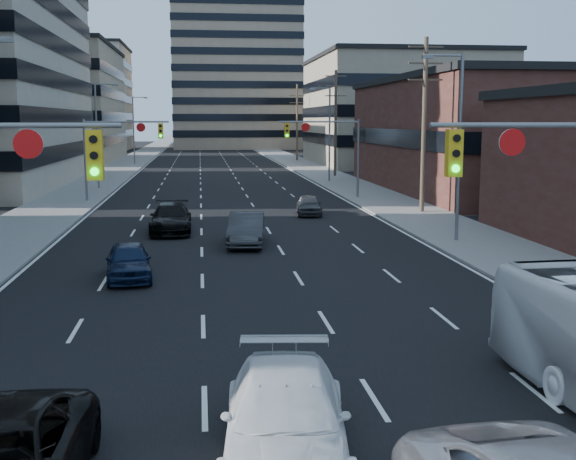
# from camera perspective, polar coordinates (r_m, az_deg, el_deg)

# --- Properties ---
(road_surface) EXTENTS (18.00, 300.00, 0.02)m
(road_surface) POSITION_cam_1_polar(r_m,az_deg,el_deg) (138.47, -6.22, 6.18)
(road_surface) COLOR black
(road_surface) RESTS_ON ground
(sidewalk_left) EXTENTS (5.00, 300.00, 0.15)m
(sidewalk_left) POSITION_cam_1_polar(r_m,az_deg,el_deg) (138.80, -11.00, 6.11)
(sidewalk_left) COLOR slate
(sidewalk_left) RESTS_ON ground
(sidewalk_right) EXTENTS (5.00, 300.00, 0.15)m
(sidewalk_right) POSITION_cam_1_polar(r_m,az_deg,el_deg) (139.10, -1.45, 6.27)
(sidewalk_right) COLOR slate
(sidewalk_right) RESTS_ON ground
(office_left_far) EXTENTS (20.00, 30.00, 16.00)m
(office_left_far) POSITION_cam_1_polar(r_m,az_deg,el_deg) (110.61, -18.77, 9.30)
(office_left_far) COLOR gray
(office_left_far) RESTS_ON ground
(storefront_right_mid) EXTENTS (20.00, 30.00, 9.00)m
(storefront_right_mid) POSITION_cam_1_polar(r_m,az_deg,el_deg) (63.80, 17.05, 7.03)
(storefront_right_mid) COLOR #472119
(storefront_right_mid) RESTS_ON ground
(office_right_far) EXTENTS (22.00, 28.00, 14.00)m
(office_right_far) POSITION_cam_1_polar(r_m,az_deg,el_deg) (100.00, 8.72, 9.20)
(office_right_far) COLOR gray
(office_right_far) RESTS_ON ground
(apartment_tower) EXTENTS (26.00, 26.00, 58.00)m
(apartment_tower) POSITION_cam_1_polar(r_m,az_deg,el_deg) (160.20, -4.25, 16.94)
(apartment_tower) COLOR gray
(apartment_tower) RESTS_ON ground
(bg_block_left) EXTENTS (24.00, 24.00, 20.00)m
(bg_block_left) POSITION_cam_1_polar(r_m,az_deg,el_deg) (150.69, -17.20, 9.85)
(bg_block_left) COLOR #ADA089
(bg_block_left) RESTS_ON ground
(bg_block_right) EXTENTS (22.00, 22.00, 12.00)m
(bg_block_right) POSITION_cam_1_polar(r_m,az_deg,el_deg) (142.41, 6.88, 8.65)
(bg_block_right) COLOR gray
(bg_block_right) RESTS_ON ground
(signal_far_left) EXTENTS (6.09, 0.33, 6.00)m
(signal_far_left) POSITION_cam_1_polar(r_m,az_deg,el_deg) (53.68, -13.32, 6.72)
(signal_far_left) COLOR slate
(signal_far_left) RESTS_ON ground
(signal_far_right) EXTENTS (6.09, 0.33, 6.00)m
(signal_far_right) POSITION_cam_1_polar(r_m,az_deg,el_deg) (54.19, 3.17, 6.96)
(signal_far_right) COLOR slate
(signal_far_right) RESTS_ON ground
(utility_pole_block) EXTENTS (2.20, 0.28, 11.00)m
(utility_pole_block) POSITION_cam_1_polar(r_m,az_deg,el_deg) (46.49, 10.70, 8.36)
(utility_pole_block) COLOR #4C3D2D
(utility_pole_block) RESTS_ON ground
(utility_pole_midblock) EXTENTS (2.20, 0.28, 11.00)m
(utility_pole_midblock) POSITION_cam_1_polar(r_m,az_deg,el_deg) (75.64, 3.77, 8.55)
(utility_pole_midblock) COLOR #4C3D2D
(utility_pole_midblock) RESTS_ON ground
(utility_pole_distant) EXTENTS (2.20, 0.28, 11.00)m
(utility_pole_distant) POSITION_cam_1_polar(r_m,az_deg,el_deg) (105.27, 0.72, 8.60)
(utility_pole_distant) COLOR #4C3D2D
(utility_pole_distant) RESTS_ON ground
(streetlight_left_mid) EXTENTS (2.03, 0.22, 9.00)m
(streetlight_left_mid) POSITION_cam_1_polar(r_m,az_deg,el_deg) (63.92, -14.74, 7.62)
(streetlight_left_mid) COLOR slate
(streetlight_left_mid) RESTS_ON ground
(streetlight_left_far) EXTENTS (2.03, 0.22, 9.00)m
(streetlight_left_far) POSITION_cam_1_polar(r_m,az_deg,el_deg) (98.71, -12.01, 7.99)
(streetlight_left_far) COLOR slate
(streetlight_left_far) RESTS_ON ground
(streetlight_right_near) EXTENTS (2.03, 0.22, 9.00)m
(streetlight_right_near) POSITION_cam_1_polar(r_m,az_deg,el_deg) (35.49, 13.17, 7.06)
(streetlight_right_near) COLOR slate
(streetlight_right_near) RESTS_ON ground
(streetlight_right_far) EXTENTS (2.03, 0.22, 9.00)m
(streetlight_right_far) POSITION_cam_1_polar(r_m,az_deg,el_deg) (69.41, 3.17, 7.95)
(streetlight_right_far) COLOR slate
(streetlight_right_far) RESTS_ON ground
(white_van) EXTENTS (2.72, 5.53, 1.55)m
(white_van) POSITION_cam_1_polar(r_m,az_deg,el_deg) (12.94, -0.19, -14.72)
(white_van) COLOR silver
(white_van) RESTS_ON ground
(sedan_blue) EXTENTS (2.06, 4.19, 1.38)m
(sedan_blue) POSITION_cam_1_polar(r_m,az_deg,el_deg) (27.66, -12.49, -2.42)
(sedan_blue) COLOR #0D1934
(sedan_blue) RESTS_ON ground
(sedan_grey_center) EXTENTS (2.14, 4.84, 1.55)m
(sedan_grey_center) POSITION_cam_1_polar(r_m,az_deg,el_deg) (34.39, -3.31, 0.06)
(sedan_grey_center) COLOR #323335
(sedan_grey_center) RESTS_ON ground
(sedan_black_far) EXTENTS (2.16, 5.26, 1.52)m
(sedan_black_far) POSITION_cam_1_polar(r_m,az_deg,el_deg) (38.69, -9.23, 0.91)
(sedan_black_far) COLOR black
(sedan_black_far) RESTS_ON ground
(sedan_grey_right) EXTENTS (1.85, 3.87, 1.28)m
(sedan_grey_right) POSITION_cam_1_polar(r_m,az_deg,el_deg) (45.35, 1.67, 1.99)
(sedan_grey_right) COLOR #39393C
(sedan_grey_right) RESTS_ON ground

